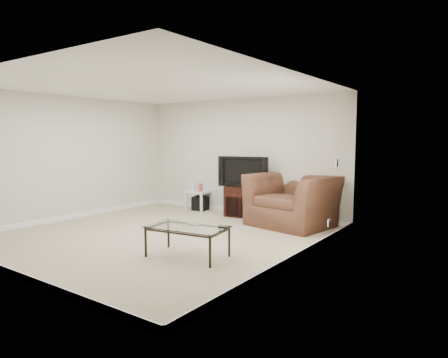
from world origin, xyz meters
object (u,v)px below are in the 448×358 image
Objects in this scene: tv_stand at (245,201)px; side_table at (199,201)px; television at (245,171)px; recliner at (293,191)px; subwoofer at (200,203)px; coffee_table at (187,242)px.

tv_stand reaches higher than side_table.
recliner reaches higher than television.
recliner is (2.47, -0.23, 0.43)m from side_table.
subwoofer is 0.21× the size of recliner.
recliner is 2.75m from coffee_table.
television reaches higher than coffee_table.
subwoofer is 3.63m from coffee_table.
side_table is at bearing 172.35° from tv_stand.
tv_stand is at bearing 87.76° from television.
tv_stand is 3.06m from coffee_table.
subwoofer is at bearing 38.22° from side_table.
recliner is 1.35× the size of coffee_table.
tv_stand is at bearing 0.00° from side_table.
coffee_table reaches higher than subwoofer.
television is at bearing -2.42° from subwoofer.
recliner reaches higher than side_table.
television is 1.46m from side_table.
tv_stand is 1.24m from subwoofer.
subwoofer is 2.50m from recliner.
side_table is (-1.26, 0.03, -0.74)m from television.
coffee_table is (0.89, -2.92, -0.10)m from tv_stand.
subwoofer is at bearing 125.83° from coffee_table.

